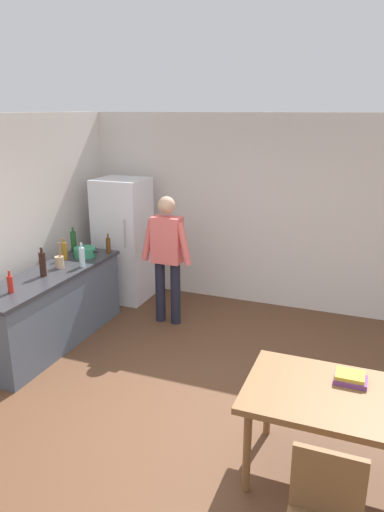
{
  "coord_description": "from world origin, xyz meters",
  "views": [
    {
      "loc": [
        1.48,
        -3.5,
        2.74
      ],
      "look_at": [
        -0.4,
        1.32,
        1.14
      ],
      "focal_mm": 33.43,
      "sensor_mm": 36.0,
      "label": 1
    }
  ],
  "objects_px": {
    "bottle_beer_brown": "(108,245)",
    "dining_table": "(340,404)",
    "person": "(167,252)",
    "bottle_oil_amber": "(64,251)",
    "utensil_jar": "(59,261)",
    "bottle_water_clear": "(82,257)",
    "refrigerator": "(123,240)",
    "cooking_pot": "(85,252)",
    "book_stack": "(350,378)",
    "bottle_sauce_red": "(10,284)",
    "bottle_wine_dark": "(43,264)",
    "bottle_wine_green": "(74,242)"
  },
  "relations": [
    {
      "from": "bottle_beer_brown",
      "to": "dining_table",
      "type": "bearing_deg",
      "value": -33.09
    },
    {
      "from": "person",
      "to": "bottle_oil_amber",
      "type": "bearing_deg",
      "value": -155.8
    },
    {
      "from": "utensil_jar",
      "to": "bottle_water_clear",
      "type": "relative_size",
      "value": 1.07
    },
    {
      "from": "refrigerator",
      "to": "cooking_pot",
      "type": "relative_size",
      "value": 4.5
    },
    {
      "from": "refrigerator",
      "to": "book_stack",
      "type": "bearing_deg",
      "value": -36.78
    },
    {
      "from": "dining_table",
      "to": "bottle_sauce_red",
      "type": "height_order",
      "value": "bottle_sauce_red"
    },
    {
      "from": "bottle_sauce_red",
      "to": "bottle_beer_brown",
      "type": "distance_m",
      "value": 1.64
    },
    {
      "from": "bottle_sauce_red",
      "to": "book_stack",
      "type": "relative_size",
      "value": 0.98
    },
    {
      "from": "person",
      "to": "bottle_sauce_red",
      "type": "distance_m",
      "value": 1.99
    },
    {
      "from": "bottle_beer_brown",
      "to": "book_stack",
      "type": "xyz_separation_m",
      "value": [
        3.22,
        -1.87,
        -0.22
      ]
    },
    {
      "from": "dining_table",
      "to": "bottle_wine_dark",
      "type": "distance_m",
      "value": 3.56
    },
    {
      "from": "person",
      "to": "bottle_beer_brown",
      "type": "relative_size",
      "value": 6.54
    },
    {
      "from": "cooking_pot",
      "to": "bottle_water_clear",
      "type": "relative_size",
      "value": 1.33
    },
    {
      "from": "utensil_jar",
      "to": "dining_table",
      "type": "bearing_deg",
      "value": -21.06
    },
    {
      "from": "bottle_wine_green",
      "to": "book_stack",
      "type": "relative_size",
      "value": 1.39
    },
    {
      "from": "bottle_sauce_red",
      "to": "book_stack",
      "type": "bearing_deg",
      "value": -4.06
    },
    {
      "from": "bottle_oil_amber",
      "to": "bottle_wine_dark",
      "type": "height_order",
      "value": "bottle_wine_dark"
    },
    {
      "from": "person",
      "to": "bottle_oil_amber",
      "type": "distance_m",
      "value": 1.31
    },
    {
      "from": "utensil_jar",
      "to": "bottle_wine_green",
      "type": "xyz_separation_m",
      "value": [
        -0.22,
        0.62,
        0.07
      ]
    },
    {
      "from": "dining_table",
      "to": "cooking_pot",
      "type": "relative_size",
      "value": 3.5
    },
    {
      "from": "dining_table",
      "to": "bottle_wine_dark",
      "type": "height_order",
      "value": "bottle_wine_dark"
    },
    {
      "from": "bottle_sauce_red",
      "to": "bottle_oil_amber",
      "type": "relative_size",
      "value": 0.86
    },
    {
      "from": "cooking_pot",
      "to": "bottle_water_clear",
      "type": "xyz_separation_m",
      "value": [
        0.21,
        -0.37,
        0.07
      ]
    },
    {
      "from": "dining_table",
      "to": "bottle_wine_dark",
      "type": "bearing_deg",
      "value": 163.67
    },
    {
      "from": "utensil_jar",
      "to": "bottle_sauce_red",
      "type": "bearing_deg",
      "value": -88.4
    },
    {
      "from": "bottle_sauce_red",
      "to": "bottle_water_clear",
      "type": "bearing_deg",
      "value": 77.96
    },
    {
      "from": "person",
      "to": "bottle_water_clear",
      "type": "distance_m",
      "value": 1.08
    },
    {
      "from": "dining_table",
      "to": "utensil_jar",
      "type": "bearing_deg",
      "value": 158.94
    },
    {
      "from": "person",
      "to": "book_stack",
      "type": "bearing_deg",
      "value": -39.1
    },
    {
      "from": "dining_table",
      "to": "bottle_water_clear",
      "type": "distance_m",
      "value": 3.49
    },
    {
      "from": "utensil_jar",
      "to": "bottle_beer_brown",
      "type": "height_order",
      "value": "utensil_jar"
    },
    {
      "from": "utensil_jar",
      "to": "bottle_wine_green",
      "type": "height_order",
      "value": "bottle_wine_green"
    },
    {
      "from": "bottle_wine_dark",
      "to": "bottle_beer_brown",
      "type": "xyz_separation_m",
      "value": [
        0.22,
        1.07,
        -0.04
      ]
    },
    {
      "from": "person",
      "to": "bottle_wine_green",
      "type": "bearing_deg",
      "value": -170.3
    },
    {
      "from": "bottle_wine_dark",
      "to": "refrigerator",
      "type": "bearing_deg",
      "value": 86.88
    },
    {
      "from": "refrigerator",
      "to": "person",
      "type": "relative_size",
      "value": 1.06
    },
    {
      "from": "bottle_wine_green",
      "to": "book_stack",
      "type": "height_order",
      "value": "bottle_wine_green"
    },
    {
      "from": "bottle_sauce_red",
      "to": "bottle_wine_dark",
      "type": "height_order",
      "value": "bottle_wine_dark"
    },
    {
      "from": "bottle_wine_green",
      "to": "bottle_beer_brown",
      "type": "relative_size",
      "value": 1.31
    },
    {
      "from": "bottle_oil_amber",
      "to": "bottle_wine_dark",
      "type": "bearing_deg",
      "value": -76.52
    },
    {
      "from": "bottle_sauce_red",
      "to": "bottle_water_clear",
      "type": "height_order",
      "value": "bottle_water_clear"
    },
    {
      "from": "person",
      "to": "bottle_wine_green",
      "type": "height_order",
      "value": "person"
    },
    {
      "from": "bottle_oil_amber",
      "to": "bottle_wine_dark",
      "type": "relative_size",
      "value": 0.82
    },
    {
      "from": "bottle_wine_green",
      "to": "bottle_wine_dark",
      "type": "relative_size",
      "value": 1.0
    },
    {
      "from": "utensil_jar",
      "to": "bottle_oil_amber",
      "type": "distance_m",
      "value": 0.33
    },
    {
      "from": "refrigerator",
      "to": "bottle_water_clear",
      "type": "xyz_separation_m",
      "value": [
        0.14,
        -1.26,
        0.13
      ]
    },
    {
      "from": "utensil_jar",
      "to": "refrigerator",
      "type": "bearing_deg",
      "value": 85.86
    },
    {
      "from": "bottle_wine_green",
      "to": "bottle_oil_amber",
      "type": "distance_m",
      "value": 0.33
    },
    {
      "from": "person",
      "to": "dining_table",
      "type": "bearing_deg",
      "value": -42.41
    },
    {
      "from": "bottle_water_clear",
      "to": "dining_table",
      "type": "bearing_deg",
      "value": -24.48
    }
  ]
}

